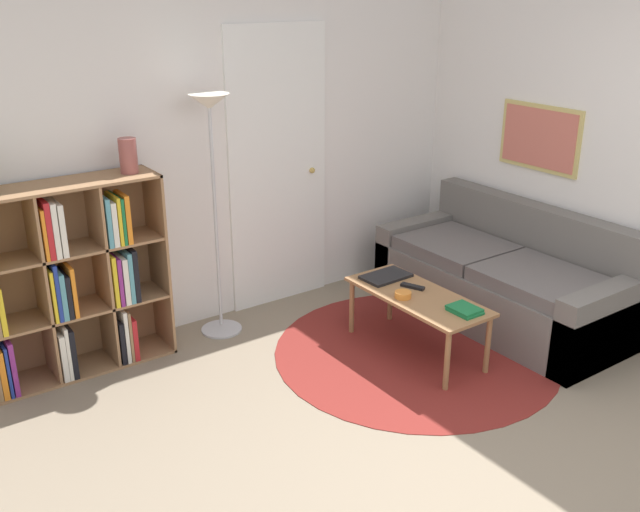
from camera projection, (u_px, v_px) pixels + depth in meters
The scene contains 12 objects.
wall_back at pixel (222, 144), 5.01m from camera, with size 7.09×0.11×2.60m.
wall_right at pixel (571, 141), 5.05m from camera, with size 0.08×5.73×2.60m.
rug at pixel (415, 352), 4.85m from camera, with size 1.92×1.92×0.01m.
bookshelf at pixel (66, 282), 4.42m from camera, with size 1.17×0.34×1.24m.
floor_lamp at pixel (212, 148), 4.68m from camera, with size 0.29×0.29×1.69m.
couch at pixel (506, 281), 5.29m from camera, with size 0.85×1.88×0.82m.
coffee_table at pixel (417, 301), 4.73m from camera, with size 0.44×1.03×0.42m.
laptop at pixel (386, 276), 4.98m from camera, with size 0.34×0.22×0.02m.
bowl at pixel (403, 295), 4.66m from camera, with size 0.11×0.11×0.04m.
book_stack_on_table at pixel (465, 310), 4.46m from camera, with size 0.16×0.20×0.03m.
remote at pixel (413, 286), 4.81m from camera, with size 0.10×0.17×0.02m.
vase_on_shelf at pixel (128, 156), 4.41m from camera, with size 0.11×0.11×0.22m.
Camera 1 is at (-2.28, -1.69, 2.36)m, focal length 40.00 mm.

